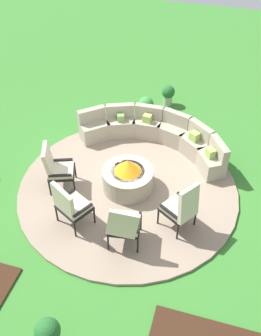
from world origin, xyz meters
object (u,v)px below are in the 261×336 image
object	(u,v)px
lounge_chair_back_right	(182,207)
potted_plant_2	(168,94)
lounge_chair_front_left	(56,167)
potted_plant_0	(48,333)
potted_plant_3	(146,107)
lounge_chair_back_left	(124,224)
lounge_chair_front_right	(70,204)
curved_stone_bench	(156,135)
fire_pit	(128,177)

from	to	relation	value
lounge_chair_back_right	potted_plant_2	xyz separation A→B (m)	(-1.18, 4.35, -0.29)
lounge_chair_front_left	potted_plant_0	xyz separation A→B (m)	(1.26, -3.15, -0.28)
potted_plant_2	potted_plant_3	world-z (taller)	potted_plant_3
lounge_chair_back_left	lounge_chair_back_right	world-z (taller)	lounge_chair_back_right
lounge_chair_back_right	potted_plant_2	world-z (taller)	lounge_chair_back_right
potted_plant_2	potted_plant_3	bearing A→B (deg)	-115.97
lounge_chair_back_left	potted_plant_3	size ratio (longest dim) A/B	1.62
lounge_chair_front_right	curved_stone_bench	bearing A→B (deg)	99.14
lounge_chair_front_right	potted_plant_3	xyz separation A→B (m)	(0.44, 4.01, -0.26)
potted_plant_2	lounge_chair_front_right	bearing A→B (deg)	-100.02
lounge_chair_back_left	lounge_chair_back_right	xyz separation A→B (m)	(0.92, 0.68, 0.03)
fire_pit	lounge_chair_front_right	size ratio (longest dim) A/B	0.98
fire_pit	curved_stone_bench	world-z (taller)	curved_stone_bench
curved_stone_bench	potted_plant_2	distance (m)	1.98
lounge_chair_back_right	curved_stone_bench	bearing A→B (deg)	55.10
fire_pit	lounge_chair_back_left	bearing A→B (deg)	-75.98
curved_stone_bench	lounge_chair_back_right	size ratio (longest dim) A/B	3.26
lounge_chair_front_left	potted_plant_2	size ratio (longest dim) A/B	1.87
potted_plant_2	curved_stone_bench	bearing A→B (deg)	-86.23
lounge_chair_front_left	lounge_chair_back_left	distance (m)	2.09
lounge_chair_front_right	fire_pit	bearing A→B (deg)	87.70
lounge_chair_back_left	potted_plant_0	size ratio (longest dim) A/B	1.75
lounge_chair_back_right	potted_plant_2	distance (m)	4.52
potted_plant_0	potted_plant_2	xyz separation A→B (m)	(0.29, 7.12, -0.00)
lounge_chair_front_left	potted_plant_3	bearing A→B (deg)	139.64
curved_stone_bench	potted_plant_2	xyz separation A→B (m)	(-0.13, 1.98, -0.04)
fire_pit	lounge_chair_front_right	world-z (taller)	lounge_chair_front_right
lounge_chair_back_right	potted_plant_2	bearing A→B (deg)	46.44
lounge_chair_back_left	potted_plant_2	world-z (taller)	lounge_chair_back_left
potted_plant_0	potted_plant_3	size ratio (longest dim) A/B	0.92
fire_pit	lounge_chair_front_left	size ratio (longest dim) A/B	1.00
fire_pit	lounge_chair_back_right	bearing A→B (deg)	-30.87
potted_plant_2	potted_plant_3	distance (m)	0.96
lounge_chair_front_right	potted_plant_2	size ratio (longest dim) A/B	1.90
lounge_chair_back_right	potted_plant_0	world-z (taller)	lounge_chair_back_right
lounge_chair_front_right	lounge_chair_back_right	size ratio (longest dim) A/B	0.98
lounge_chair_front_left	potted_plant_2	distance (m)	4.27
lounge_chair_back_left	fire_pit	bearing A→B (deg)	95.12
fire_pit	lounge_chair_back_right	world-z (taller)	lounge_chair_back_right
lounge_chair_front_right	lounge_chair_back_left	distance (m)	1.13
lounge_chair_back_left	lounge_chair_front_right	bearing A→B (deg)	163.01
lounge_chair_front_left	lounge_chair_back_right	xyz separation A→B (m)	(2.73, -0.38, 0.01)
lounge_chair_front_left	lounge_chair_back_right	size ratio (longest dim) A/B	0.97
lounge_chair_back_right	fire_pit	bearing A→B (deg)	90.44
potted_plant_0	potted_plant_3	bearing A→B (deg)	91.23
lounge_chair_back_left	potted_plant_2	xyz separation A→B (m)	(-0.25, 5.03, -0.27)
fire_pit	curved_stone_bench	bearing A→B (deg)	81.58
curved_stone_bench	potted_plant_0	size ratio (longest dim) A/B	6.09
potted_plant_3	potted_plant_2	bearing A→B (deg)	64.03
curved_stone_bench	lounge_chair_back_right	distance (m)	2.61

